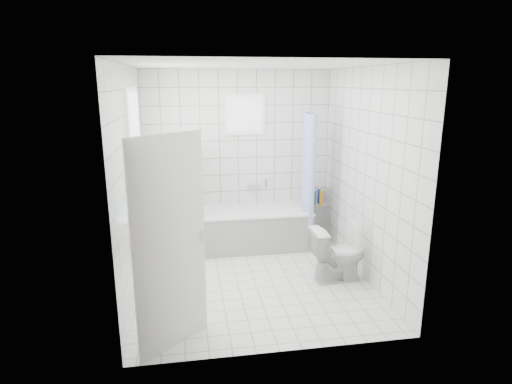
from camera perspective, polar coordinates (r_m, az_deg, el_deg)
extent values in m
plane|color=white|center=(5.49, -0.27, -11.62)|extent=(3.00, 3.00, 0.00)
plane|color=white|center=(4.94, -0.31, 16.61)|extent=(3.00, 3.00, 0.00)
cube|color=white|center=(6.51, -2.38, 4.60)|extent=(2.80, 0.02, 2.60)
cube|color=white|center=(3.64, 3.46, -3.44)|extent=(2.80, 0.02, 2.60)
cube|color=white|center=(5.04, -16.23, 1.08)|extent=(0.02, 3.00, 2.60)
cube|color=white|center=(5.45, 14.41, 2.20)|extent=(0.02, 3.00, 2.60)
cube|color=white|center=(5.27, -15.61, 5.03)|extent=(0.01, 0.90, 1.40)
cube|color=white|center=(6.40, -1.49, 10.30)|extent=(0.50, 0.01, 0.50)
cube|color=white|center=(5.43, -14.61, -2.67)|extent=(0.18, 1.02, 0.08)
cube|color=silver|center=(3.93, -11.33, -6.98)|extent=(0.62, 0.56, 2.00)
cube|color=white|center=(6.43, -0.64, -4.97)|extent=(1.72, 0.75, 0.55)
cube|color=white|center=(6.34, -0.64, -2.49)|extent=(1.74, 0.77, 0.03)
cube|color=white|center=(6.18, -9.19, -1.37)|extent=(0.15, 0.85, 1.50)
cube|color=white|center=(6.90, 7.84, -3.74)|extent=(0.40, 0.24, 0.55)
imported|color=white|center=(5.45, 10.86, -8.13)|extent=(0.69, 0.42, 0.69)
cylinder|color=silver|center=(6.23, 6.87, 10.55)|extent=(0.02, 0.80, 0.02)
cube|color=silver|center=(6.60, -0.24, 0.75)|extent=(0.18, 0.06, 0.06)
imported|color=silver|center=(5.40, -14.57, -1.40)|extent=(0.18, 0.18, 0.17)
imported|color=silver|center=(5.48, -14.54, -0.33)|extent=(0.14, 0.14, 0.32)
imported|color=#32DEE4|center=(5.22, -14.75, -1.73)|extent=(0.11, 0.11, 0.21)
imported|color=#C361AB|center=(5.68, -14.34, -0.40)|extent=(0.13, 0.13, 0.20)
cylinder|color=#1926CC|center=(6.83, 8.44, -0.53)|extent=(0.06, 0.06, 0.23)
cylinder|color=#158344|center=(6.72, 7.74, -0.78)|extent=(0.06, 0.06, 0.23)
cylinder|color=#FEA01A|center=(6.72, 8.74, -0.79)|extent=(0.06, 0.06, 0.23)
cylinder|color=red|center=(6.78, 7.30, -0.57)|extent=(0.06, 0.06, 0.24)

